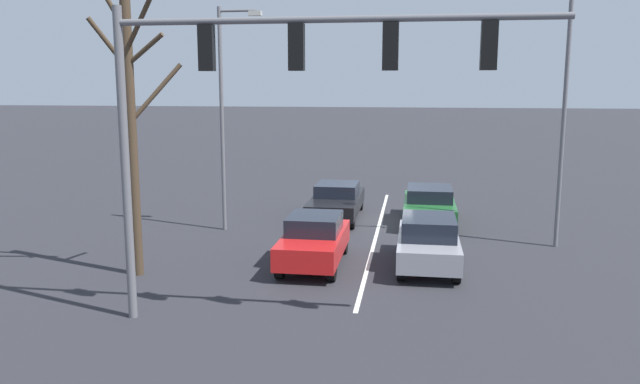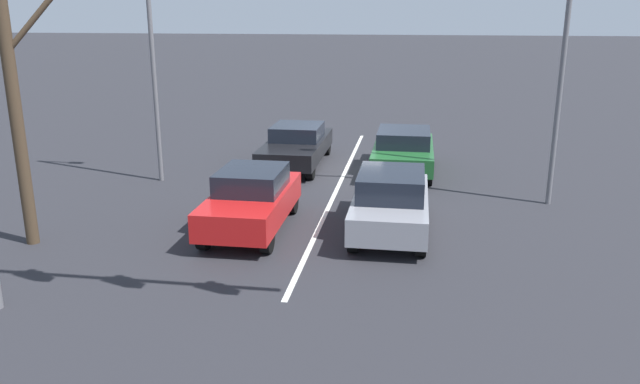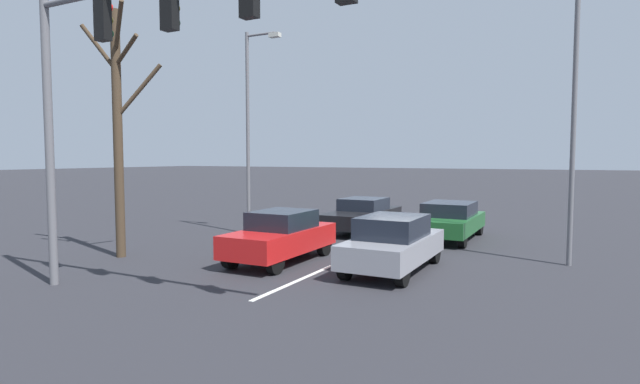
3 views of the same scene
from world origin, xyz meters
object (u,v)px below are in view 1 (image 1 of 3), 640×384
Objects in this scene: car_darkgreen_leftlane_second at (429,204)px; bare_tree_near at (132,123)px; street_lamp_right_shoulder at (226,106)px; street_lamp_left_shoulder at (559,88)px; car_red_midlane_front at (314,240)px; car_black_midlane_second at (337,200)px; traffic_signal_gantry at (263,84)px; car_gray_leftlane_front at (428,241)px.

bare_tree_near is (8.22, 8.03, 3.54)m from car_darkgreen_leftlane_second.
street_lamp_right_shoulder is 11.26m from street_lamp_left_shoulder.
car_red_midlane_front is 0.46× the size of bare_tree_near.
street_lamp_left_shoulder reaches higher than bare_tree_near.
traffic_signal_gantry is (0.12, 11.43, 4.60)m from car_black_midlane_second.
traffic_signal_gantry is 1.03× the size of street_lamp_left_shoulder.
street_lamp_left_shoulder reaches higher than street_lamp_right_shoulder.
traffic_signal_gantry is at bearing 112.04° from street_lamp_right_shoulder.
car_black_midlane_second is 0.52× the size of street_lamp_left_shoulder.
car_darkgreen_leftlane_second is at bearing 174.93° from car_black_midlane_second.
street_lamp_right_shoulder is 5.77m from bare_tree_near.
car_red_midlane_front is at bearing 61.22° from car_darkgreen_leftlane_second.
car_darkgreen_leftlane_second is 0.48× the size of street_lamp_left_shoulder.
car_black_midlane_second is 0.51× the size of traffic_signal_gantry.
car_black_midlane_second is at bearing -144.06° from street_lamp_right_shoulder.
street_lamp_left_shoulder is at bearing 142.07° from car_darkgreen_leftlane_second.
traffic_signal_gantry is (3.64, 5.14, 4.54)m from car_gray_leftlane_front.
car_black_midlane_second is (3.51, -6.30, -0.06)m from car_gray_leftlane_front.
car_black_midlane_second is at bearing -23.98° from street_lamp_left_shoulder.
car_gray_leftlane_front is at bearing 36.11° from street_lamp_left_shoulder.
car_gray_leftlane_front is 9.04m from bare_tree_near.
car_gray_leftlane_front is 0.52× the size of street_lamp_right_shoulder.
traffic_signal_gantry is 1.09× the size of bare_tree_near.
street_lamp_right_shoulder is (3.55, -8.77, -0.76)m from traffic_signal_gantry.
car_gray_leftlane_front is 0.48× the size of bare_tree_near.
car_gray_leftlane_front is (-3.34, -0.36, 0.00)m from car_red_midlane_front.
car_red_midlane_front is 7.23m from car_darkgreen_leftlane_second.
bare_tree_near reaches higher than car_red_midlane_front.
bare_tree_near reaches higher than car_gray_leftlane_front.
traffic_signal_gantry is at bearing 46.49° from street_lamp_left_shoulder.
car_darkgreen_leftlane_second is at bearing -135.65° from bare_tree_near.
street_lamp_left_shoulder is at bearing -157.56° from bare_tree_near.
car_black_midlane_second is 0.55× the size of bare_tree_near.
car_gray_leftlane_front reaches higher than car_red_midlane_front.
car_gray_leftlane_front is 0.95× the size of car_darkgreen_leftlane_second.
car_black_midlane_second is at bearing -90.62° from traffic_signal_gantry.
bare_tree_near is at bearing 22.44° from street_lamp_left_shoulder.
street_lamp_left_shoulder is (-4.03, -2.94, 4.42)m from car_gray_leftlane_front.
car_black_midlane_second is at bearing -88.50° from car_red_midlane_front.
street_lamp_right_shoulder is (3.85, -3.99, 3.78)m from car_red_midlane_front.
traffic_signal_gantry is 5.50m from bare_tree_near.
traffic_signal_gantry is at bearing 145.28° from bare_tree_near.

